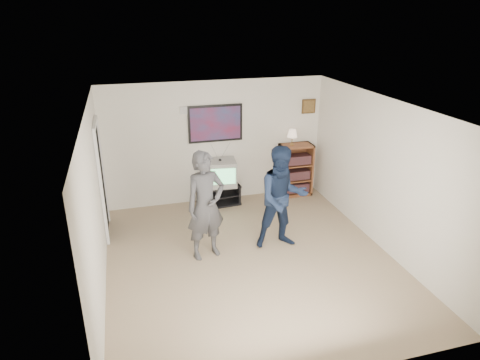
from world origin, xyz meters
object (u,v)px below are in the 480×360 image
crt_television (220,173)px  person_short (282,198)px  person_tall (206,206)px  media_stand (219,194)px  bookshelf (295,170)px

crt_television → person_short: (0.61, -1.91, 0.20)m
person_tall → media_stand: bearing=56.2°
media_stand → crt_television: bearing=-5.1°
media_stand → person_tall: 2.10m
person_tall → bookshelf: bearing=24.2°
media_stand → bookshelf: (1.71, 0.05, 0.35)m
crt_television → bookshelf: (1.66, 0.05, -0.12)m
media_stand → crt_television: 0.48m
bookshelf → person_tall: (-2.33, -1.93, 0.33)m
person_short → bookshelf: bearing=65.5°
person_short → person_tall: bearing=-177.4°
bookshelf → person_tall: bearing=-140.4°
crt_television → person_short: person_short is taller
crt_television → bookshelf: size_ratio=0.55×
person_short → crt_television: bearing=111.4°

